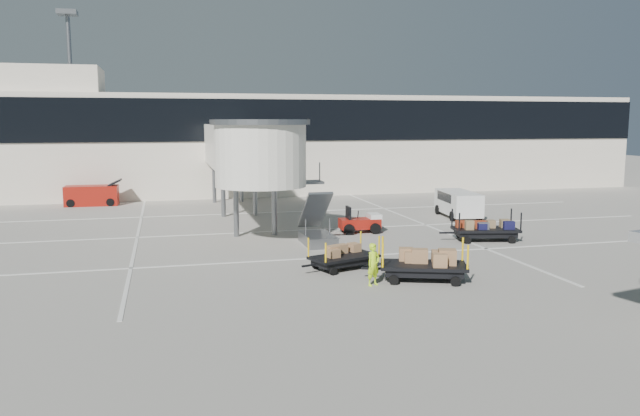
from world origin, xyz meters
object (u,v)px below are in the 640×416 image
Objects in this scene: box_cart_far at (345,257)px; minivan at (458,202)px; box_cart_near at (422,264)px; baggage_tug at (361,223)px; ground_worker at (373,264)px; belt_loader at (92,196)px; suitcase_cart at (487,230)px.

minivan is at bearing 27.41° from box_cart_far.
baggage_tug is at bearing 104.71° from box_cart_near.
box_cart_far is 2.19× the size of ground_worker.
ground_worker is (0.27, -2.76, 0.29)m from box_cart_far.
box_cart_far is 2.79m from ground_worker.
belt_loader reaches higher than box_cart_far.
ground_worker is at bearing -102.56° from baggage_tug.
belt_loader is at bearing 138.25° from baggage_tug.
baggage_tug is 10.25m from box_cart_near.
box_cart_near is 28.92m from belt_loader.
box_cart_near is at bearing -92.04° from baggage_tug.
minivan is (10.66, 11.38, 0.47)m from box_cart_far.
box_cart_near is at bearing -67.04° from box_cart_far.
box_cart_near reaches higher than suitcase_cart.
box_cart_near is 3.39m from box_cart_far.
ground_worker reaches higher than box_cart_near.
suitcase_cart is (5.39, -3.82, 0.02)m from baggage_tug.
box_cart_near is at bearing -18.47° from ground_worker.
suitcase_cart is at bearing 5.01° from box_cart_far.
box_cart_near is at bearing -122.33° from suitcase_cart.
box_cart_near reaches higher than baggage_tug.
suitcase_cart is at bearing -32.44° from baggage_tug.
box_cart_far is at bearing -143.44° from suitcase_cart.
baggage_tug is 0.65× the size of box_cart_far.
box_cart_far is (-8.55, -3.89, -0.05)m from suitcase_cart.
box_cart_near is 0.90× the size of minivan.
ground_worker is (-8.28, -6.65, 0.24)m from suitcase_cart.
belt_loader is at bearing 89.85° from ground_worker.
belt_loader is at bearing 149.69° from suitcase_cart.
baggage_tug is 0.58× the size of belt_loader.
minivan is (10.39, 14.14, 0.18)m from ground_worker.
minivan is 25.29m from belt_loader.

